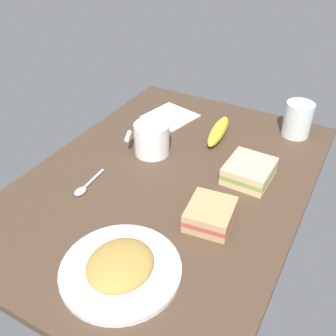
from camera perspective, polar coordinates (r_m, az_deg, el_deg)
tabletop at (r=94.85cm, az=-0.00°, el=-1.96°), size 90.00×64.00×2.00cm
plate_of_food at (r=73.04cm, az=-7.05°, el=-14.36°), size 22.47×22.47×3.91cm
coffee_mug_black at (r=101.19cm, az=-2.44°, el=4.40°), size 9.24×11.77×8.55cm
sandwich_main at (r=81.49cm, az=6.26°, el=-6.81°), size 11.27×10.37×4.40cm
sandwich_side at (r=94.83cm, az=11.89°, el=-0.45°), size 11.91×10.78×4.40cm
glass_of_milk at (r=115.16cm, az=18.57°, el=6.56°), size 7.75×7.75×9.87cm
banana at (r=110.26cm, az=7.46°, el=5.45°), size 17.24×5.76×3.80cm
spoon at (r=93.06cm, az=-12.12°, el=-2.68°), size 11.25×2.60×0.80cm
paper_napkin at (r=120.69cm, az=0.35°, el=7.66°), size 16.22×16.22×0.30cm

